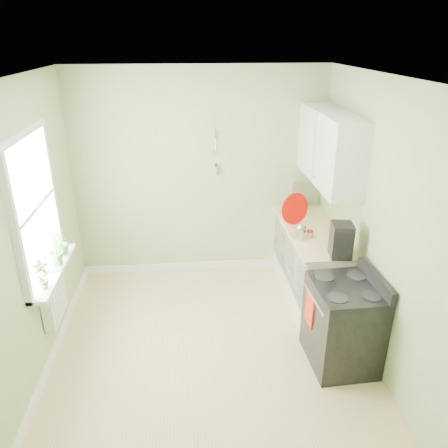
{
  "coord_description": "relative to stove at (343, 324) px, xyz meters",
  "views": [
    {
      "loc": [
        -0.19,
        -3.57,
        3.01
      ],
      "look_at": [
        0.19,
        0.55,
        1.21
      ],
      "focal_mm": 35.0,
      "sensor_mm": 36.0,
      "label": 1
    }
  ],
  "objects": [
    {
      "name": "floor",
      "position": [
        -1.28,
        0.2,
        -0.45
      ],
      "size": [
        3.2,
        3.6,
        0.02
      ],
      "primitive_type": "cube",
      "color": "tan",
      "rests_on": "ground"
    },
    {
      "name": "ceiling",
      "position": [
        -1.28,
        0.2,
        2.27
      ],
      "size": [
        3.2,
        3.6,
        0.02
      ],
      "primitive_type": "cube",
      "color": "white",
      "rests_on": "wall_back"
    },
    {
      "name": "wall_back",
      "position": [
        -1.28,
        2.01,
        0.91
      ],
      "size": [
        3.2,
        0.02,
        2.7
      ],
      "primitive_type": "cube",
      "color": "#A9BC80",
      "rests_on": "floor"
    },
    {
      "name": "wall_left",
      "position": [
        -2.89,
        0.2,
        0.91
      ],
      "size": [
        0.02,
        3.6,
        2.7
      ],
      "primitive_type": "cube",
      "color": "#A9BC80",
      "rests_on": "floor"
    },
    {
      "name": "wall_right",
      "position": [
        0.33,
        0.2,
        0.91
      ],
      "size": [
        0.02,
        3.6,
        2.7
      ],
      "primitive_type": "cube",
      "color": "#A9BC80",
      "rests_on": "floor"
    },
    {
      "name": "base_cabinets",
      "position": [
        0.02,
        1.2,
        -0.0
      ],
      "size": [
        0.6,
        1.6,
        0.87
      ],
      "primitive_type": "cube",
      "color": "white",
      "rests_on": "floor"
    },
    {
      "name": "countertop",
      "position": [
        0.01,
        1.2,
        0.45
      ],
      "size": [
        0.64,
        1.6,
        0.04
      ],
      "primitive_type": "cube",
      "color": "#F2DB94",
      "rests_on": "base_cabinets"
    },
    {
      "name": "upper_cabinets",
      "position": [
        0.15,
        1.3,
        1.41
      ],
      "size": [
        0.35,
        1.4,
        0.8
      ],
      "primitive_type": "cube",
      "color": "white",
      "rests_on": "wall_right"
    },
    {
      "name": "window",
      "position": [
        -2.86,
        0.5,
        1.11
      ],
      "size": [
        0.06,
        1.14,
        1.44
      ],
      "color": "white",
      "rests_on": "wall_left"
    },
    {
      "name": "window_sill",
      "position": [
        -2.79,
        0.5,
        0.44
      ],
      "size": [
        0.18,
        1.14,
        0.04
      ],
      "primitive_type": "cube",
      "color": "white",
      "rests_on": "wall_left"
    },
    {
      "name": "radiator",
      "position": [
        -2.82,
        0.45,
        0.11
      ],
      "size": [
        0.12,
        0.5,
        0.35
      ],
      "primitive_type": "cube",
      "color": "white",
      "rests_on": "wall_left"
    },
    {
      "name": "wall_utensils",
      "position": [
        -1.08,
        1.98,
        1.13
      ],
      "size": [
        0.02,
        0.14,
        0.58
      ],
      "color": "#F2DB94",
      "rests_on": "wall_back"
    },
    {
      "name": "stove",
      "position": [
        0.0,
        0.0,
        0.0
      ],
      "size": [
        0.65,
        0.72,
        0.98
      ],
      "color": "black",
      "rests_on": "floor"
    },
    {
      "name": "stand_mixer",
      "position": [
        -0.02,
        1.94,
        0.63
      ],
      "size": [
        0.24,
        0.32,
        0.36
      ],
      "color": "#B2B2B7",
      "rests_on": "countertop"
    },
    {
      "name": "kettle",
      "position": [
        -0.23,
        0.94,
        0.57
      ],
      "size": [
        0.18,
        0.11,
        0.18
      ],
      "color": "silver",
      "rests_on": "countertop"
    },
    {
      "name": "coffee_maker",
      "position": [
        0.08,
        0.5,
        0.65
      ],
      "size": [
        0.23,
        0.25,
        0.36
      ],
      "color": "black",
      "rests_on": "countertop"
    },
    {
      "name": "red_tray",
      "position": [
        -0.18,
        1.37,
        0.67
      ],
      "size": [
        0.38,
        0.22,
        0.39
      ],
      "primitive_type": "cylinder",
      "rotation": [
        1.45,
        0.0,
        0.43
      ],
      "color": "#B20700",
      "rests_on": "countertop"
    },
    {
      "name": "jar",
      "position": [
        -0.1,
        0.98,
        0.52
      ],
      "size": [
        0.07,
        0.07,
        0.08
      ],
      "color": "beige",
      "rests_on": "countertop"
    },
    {
      "name": "plant_a",
      "position": [
        -2.78,
        0.14,
        0.61
      ],
      "size": [
        0.18,
        0.17,
        0.29
      ],
      "primitive_type": "imported",
      "rotation": [
        0.0,
        0.0,
        0.54
      ],
      "color": "#497C39",
      "rests_on": "window_sill"
    },
    {
      "name": "plant_b",
      "position": [
        -2.78,
        0.61,
        0.62
      ],
      "size": [
        0.21,
        0.22,
        0.31
      ],
      "primitive_type": "imported",
      "rotation": [
        0.0,
        0.0,
        2.26
      ],
      "color": "#497C39",
      "rests_on": "window_sill"
    },
    {
      "name": "plant_c",
      "position": [
        -2.78,
        0.82,
        0.6
      ],
      "size": [
        0.18,
        0.18,
        0.27
      ],
      "primitive_type": "imported",
      "rotation": [
        0.0,
        0.0,
        4.5
      ],
      "color": "#497C39",
      "rests_on": "window_sill"
    }
  ]
}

